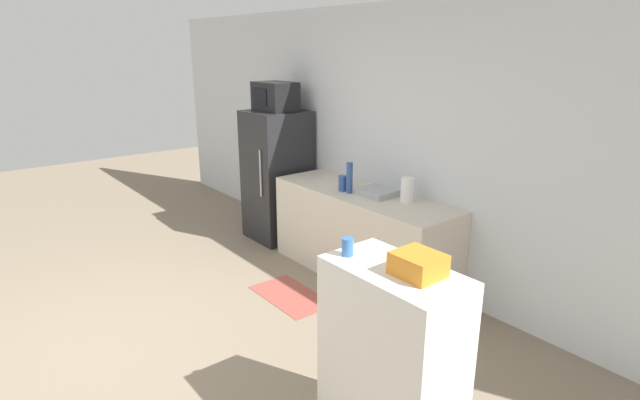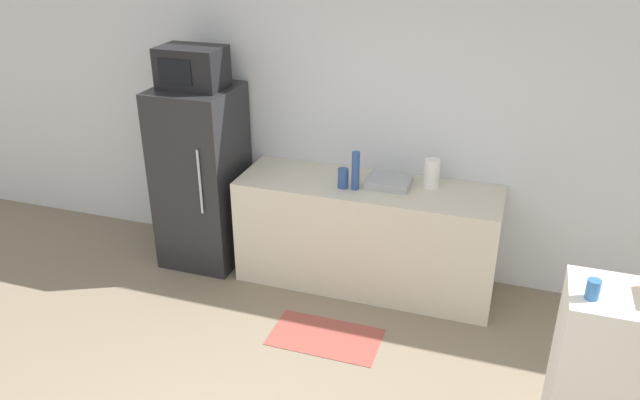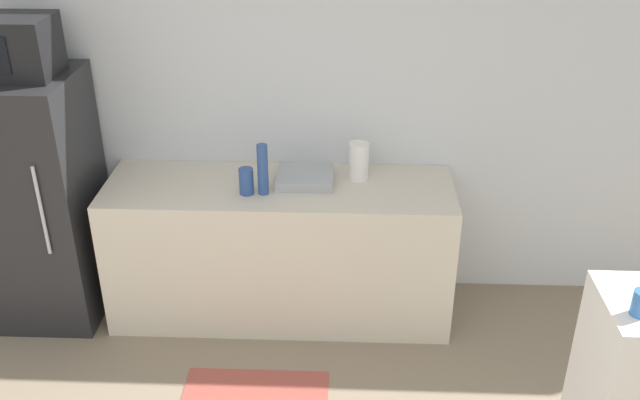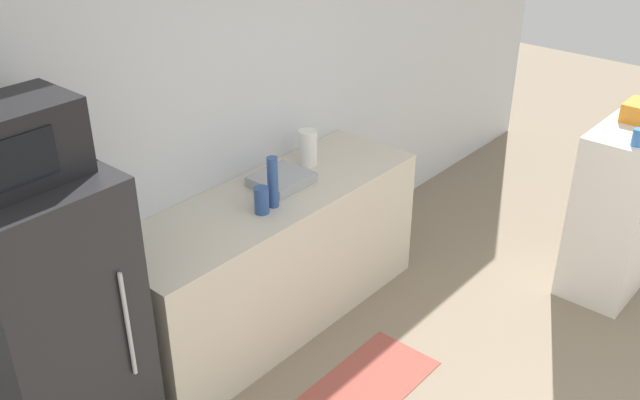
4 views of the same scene
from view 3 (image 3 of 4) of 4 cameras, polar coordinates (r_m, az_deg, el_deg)
The scene contains 9 objects.
wall_back at distance 4.29m, azimuth -6.94°, elevation 8.55°, with size 8.00×0.06×2.60m, color silver.
refrigerator at distance 4.48m, azimuth -21.62°, elevation -0.01°, with size 0.63×0.67×1.51m.
microwave at distance 4.17m, azimuth -23.83°, elevation 11.17°, with size 0.50×0.35×0.32m.
counter at distance 4.31m, azimuth -3.17°, elevation -3.98°, with size 2.02×0.64×0.86m, color beige.
sink_basin at distance 4.12m, azimuth -1.20°, elevation 1.81°, with size 0.32×0.28×0.06m, color #9EA3A8.
bottle_tall at distance 3.96m, azimuth -4.60°, elevation 2.44°, with size 0.06×0.06×0.30m, color #2D4C8C.
bottle_short at distance 4.00m, azimuth -5.92°, elevation 1.50°, with size 0.08×0.08×0.15m, color #2D4C8C.
paper_towel_roll at distance 4.14m, azimuth 3.11°, elevation 3.13°, with size 0.12×0.12×0.22m, color white.
kitchen_rug at distance 3.94m, azimuth -5.26°, elevation -15.46°, with size 0.78×0.44×0.01m, color #99473D.
Camera 3 is at (0.68, -1.18, 2.70)m, focal length 40.00 mm.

